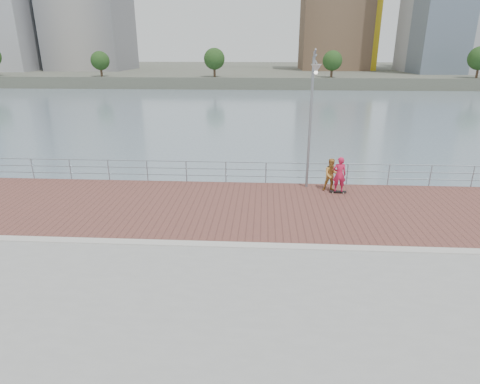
# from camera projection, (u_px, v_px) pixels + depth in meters

# --- Properties ---
(water) EXTENTS (400.00, 400.00, 0.00)m
(water) POSITION_uv_depth(u_px,v_px,m) (237.00, 294.00, 14.82)
(water) COLOR slate
(water) RESTS_ON ground
(seawall) EXTENTS (40.00, 24.00, 2.00)m
(seawall) POSITION_uv_depth(u_px,v_px,m) (223.00, 378.00, 9.79)
(seawall) COLOR gray
(seawall) RESTS_ON ground
(brick_lane) EXTENTS (40.00, 6.80, 0.02)m
(brick_lane) POSITION_uv_depth(u_px,v_px,m) (242.00, 207.00, 17.52)
(brick_lane) COLOR brown
(brick_lane) RESTS_ON seawall
(curb) EXTENTS (40.00, 0.40, 0.06)m
(curb) POSITION_uv_depth(u_px,v_px,m) (237.00, 245.00, 14.13)
(curb) COLOR #B7B5AD
(curb) RESTS_ON seawall
(far_shore) EXTENTS (320.00, 95.00, 2.50)m
(far_shore) POSITION_uv_depth(u_px,v_px,m) (262.00, 71.00, 129.36)
(far_shore) COLOR #4C5142
(far_shore) RESTS_ON ground
(guardrail) EXTENTS (39.06, 0.06, 1.13)m
(guardrail) POSITION_uv_depth(u_px,v_px,m) (246.00, 170.00, 20.48)
(guardrail) COLOR #8C9EA8
(guardrail) RESTS_ON brick_lane
(street_lamp) EXTENTS (0.45, 1.32, 6.24)m
(street_lamp) POSITION_uv_depth(u_px,v_px,m) (313.00, 98.00, 18.13)
(street_lamp) COLOR gray
(street_lamp) RESTS_ON brick_lane
(skateboard) EXTENTS (0.80, 0.24, 0.09)m
(skateboard) POSITION_uv_depth(u_px,v_px,m) (338.00, 191.00, 19.19)
(skateboard) COLOR black
(skateboard) RESTS_ON brick_lane
(skateboarder) EXTENTS (0.64, 0.44, 1.69)m
(skateboarder) POSITION_uv_depth(u_px,v_px,m) (339.00, 174.00, 18.90)
(skateboarder) COLOR #CA1B44
(skateboarder) RESTS_ON skateboard
(bystander) EXTENTS (0.81, 0.65, 1.59)m
(bystander) POSITION_uv_depth(u_px,v_px,m) (332.00, 175.00, 19.28)
(bystander) COLOR #C08738
(bystander) RESTS_ON brick_lane
(shoreline_trees) EXTENTS (170.00, 5.04, 6.72)m
(shoreline_trees) POSITION_uv_depth(u_px,v_px,m) (367.00, 59.00, 83.69)
(shoreline_trees) COLOR #473323
(shoreline_trees) RESTS_ON far_shore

